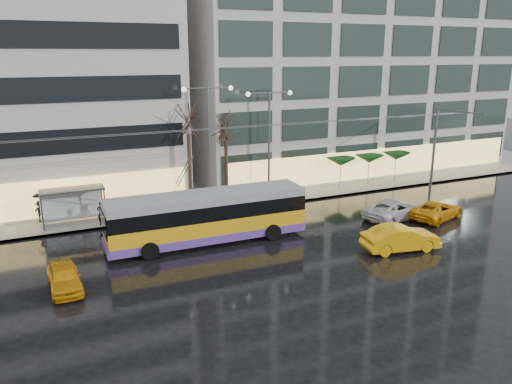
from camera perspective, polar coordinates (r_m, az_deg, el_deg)
ground at (r=28.72m, az=-1.72°, el=-8.04°), size 140.00×140.00×0.00m
sidewalk at (r=41.75m, az=-6.66°, el=-0.39°), size 80.00×10.00×0.15m
kerb at (r=37.27m, az=-4.30°, el=-2.30°), size 80.00×0.10×0.15m
building_right at (r=52.18m, az=9.85°, el=16.65°), size 32.00×14.00×25.00m
trolleybus at (r=31.26m, az=-5.57°, el=-3.02°), size 12.55×4.98×5.79m
catenary at (r=34.85m, az=-5.34°, el=3.52°), size 42.24×5.12×7.00m
bus_shelter at (r=36.29m, az=-20.85°, el=-0.70°), size 4.20×1.60×2.51m
street_lamp_near at (r=37.52m, az=-5.42°, el=7.08°), size 3.96×0.36×9.03m
street_lamp_far at (r=39.47m, az=1.51°, el=7.16°), size 3.96×0.36×8.53m
tree_a at (r=37.11m, az=-7.78°, el=8.62°), size 3.20×3.20×8.40m
tree_b at (r=38.35m, az=-3.50°, el=7.92°), size 3.20×3.20×7.70m
parasol_a at (r=43.69m, az=9.66°, el=3.42°), size 2.50×2.50×2.65m
parasol_b at (r=45.42m, az=12.81°, el=3.72°), size 2.50×2.50×2.65m
parasol_c at (r=47.27m, az=15.72°, el=3.98°), size 2.50×2.50×2.65m
taxi_a at (r=27.18m, az=-21.07°, el=-9.10°), size 1.65×3.80×1.28m
taxi_b at (r=31.33m, az=16.21°, el=-5.09°), size 4.90×2.37×1.55m
taxi_c at (r=38.04m, az=19.94°, el=-1.96°), size 5.07×3.45×1.29m
sedan_silver at (r=37.04m, az=15.50°, el=-1.93°), size 5.55×3.63×1.42m
pedestrian_a at (r=35.32m, az=-17.30°, el=-1.43°), size 1.22×1.23×2.19m
pedestrian_b at (r=35.78m, az=-16.20°, el=-2.04°), size 0.96×0.80×1.79m
pedestrian_c at (r=37.53m, az=-23.47°, el=-1.56°), size 1.15×1.06×2.11m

